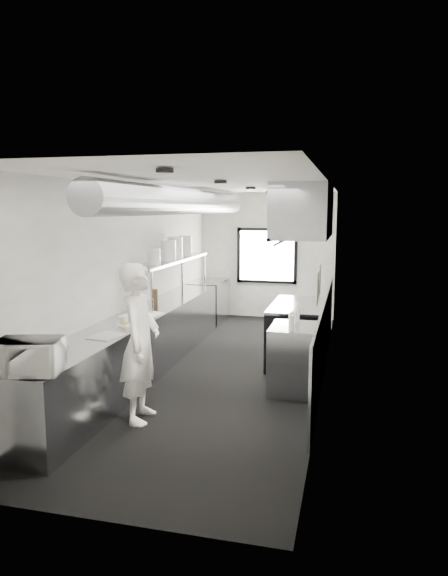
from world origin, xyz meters
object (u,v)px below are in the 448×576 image
Objects in this scene: pass_shelf at (171,261)px; plate_stack_a at (154,257)px; prep_counter at (141,344)px; squeeze_bottle_e at (297,314)px; exhaust_hood at (304,212)px; small_plate at (125,325)px; plate_stack_b at (168,250)px; range at (297,333)px; squeeze_bottle_a at (291,323)px; bottle_station at (295,359)px; squeeze_bottle_d at (295,317)px; far_work_table at (208,301)px; microwave at (29,357)px; deli_tub_a at (44,349)px; squeeze_bottle_c at (292,319)px; knife_block at (155,297)px; deli_tub_b at (63,340)px; plate_stack_d at (186,246)px; plate_stack_c at (175,248)px; squeeze_bottle_b at (291,322)px; line_cook at (140,343)px; cutting_board at (141,315)px.

pass_shelf is 0.85m from plate_stack_a.
squeeze_bottle_e reaches higher than prep_counter.
exhaust_hood is 11.77× the size of small_plate.
range is at bearing -3.23° from plate_stack_b.
plate_stack_b is at bearing 141.85° from squeeze_bottle_a.
bottle_station is 4.96× the size of squeeze_bottle_d.
far_work_table is (0.04, 2.20, -1.09)m from pass_shelf.
exhaust_hood is 2.37m from plate_stack_b.
deli_tub_a is at bearing 96.63° from microwave.
squeeze_bottle_c reaches higher than range.
exhaust_hood reaches higher than knife_block.
microwave is (0.08, -6.49, 0.61)m from far_work_table.
far_work_table is at bearing 87.98° from deli_tub_b.
plate_stack_d is at bearing 87.89° from deli_tub_b.
bottle_station is 0.62m from squeeze_bottle_a.
squeeze_bottle_b is at bearing -42.34° from plate_stack_c.
squeeze_bottle_c is (-0.05, -0.03, 0.54)m from bottle_station.
line_cook reaches higher than squeeze_bottle_c.
squeeze_bottle_a is (2.31, -2.79, -0.76)m from plate_stack_d.
microwave is 3.65m from knife_block.
microwave reaches higher than range.
squeeze_bottle_a reaches higher than squeeze_bottle_b.
deli_tub_b reaches higher than far_work_table.
pass_shelf is 12.89× the size of knife_block.
plate_stack_c is 1.94× the size of squeeze_bottle_a.
plate_stack_d is at bearing 92.68° from small_plate.
line_cook is at bearing -145.97° from squeeze_bottle_a.
deli_tub_b reaches higher than prep_counter.
pass_shelf is at bearing 88.06° from deli_tub_a.
exhaust_hood is at bearing 91.01° from squeeze_bottle_d.
plate_stack_c is 1.03× the size of plate_stack_d.
squeeze_bottle_e is at bearing -87.95° from exhaust_hood.
squeeze_bottle_c is at bearing 94.05° from squeeze_bottle_a.
squeeze_bottle_b is at bearing -93.28° from squeeze_bottle_e.
plate_stack_a is 1.27× the size of squeeze_bottle_a.
squeeze_bottle_e is (2.45, 2.30, 0.04)m from deli_tub_a.
cutting_board is at bearing -87.56° from plate_stack_c.
exhaust_hood is at bearing -3.15° from plate_stack_b.
squeeze_bottle_b is at bearing 29.28° from deli_tub_b.
deli_tub_a is 4.57m from plate_stack_d.
small_plate is at bearing -84.79° from plate_stack_a.
far_work_table is at bearing 122.50° from squeeze_bottle_e.
range is 4.55m from microwave.
plate_stack_c reaches higher than plate_stack_d.
far_work_table is 5.16× the size of knife_block.
knife_block is at bearing -95.43° from pass_shelf.
knife_block reaches higher than squeeze_bottle_d.
plate_stack_c is 2.04× the size of squeeze_bottle_c.
squeeze_bottle_c is (2.22, -0.18, 0.08)m from cutting_board.
prep_counter is 1.85m from plate_stack_b.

